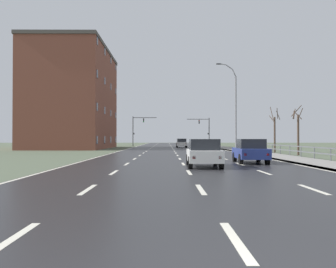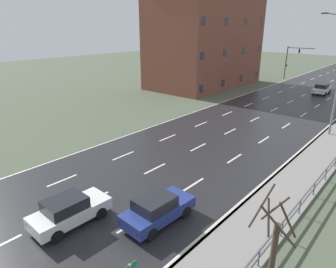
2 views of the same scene
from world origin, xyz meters
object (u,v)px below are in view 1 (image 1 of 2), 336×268
street_lamp_midground (235,108)px  traffic_signal_left (137,127)px  brick_building (74,99)px  car_distant (250,151)px  traffic_signal_right (205,128)px  car_near_left (204,153)px  car_mid_centre (182,143)px

street_lamp_midground → traffic_signal_left: bearing=116.4°
street_lamp_midground → brick_building: 27.12m
car_distant → street_lamp_midground: bearing=84.1°
traffic_signal_right → brick_building: brick_building is taller
car_near_left → car_distant: bearing=44.1°
car_mid_centre → brick_building: (-17.72, -5.63, 7.25)m
car_distant → car_near_left: same height
car_near_left → brick_building: 41.44m
traffic_signal_left → street_lamp_midground: bearing=-63.6°
car_near_left → car_mid_centre: (0.69, 42.70, 0.00)m
car_near_left → street_lamp_midground: bearing=76.0°
street_lamp_midground → traffic_signal_right: 29.13m
traffic_signal_right → traffic_signal_left: bearing=179.7°
traffic_signal_right → traffic_signal_left: size_ratio=0.95×
traffic_signal_right → brick_building: size_ratio=0.29×
brick_building → car_near_left: bearing=-65.3°
traffic_signal_left → brick_building: brick_building is taller
traffic_signal_left → car_distant: (11.41, -49.75, -3.24)m
traffic_signal_right → car_mid_centre: 11.82m
car_distant → car_near_left: 4.59m
traffic_signal_right → car_mid_centre: (-5.34, -10.09, -3.03)m
traffic_signal_right → traffic_signal_left: (-14.08, 0.08, 0.21)m
traffic_signal_right → car_mid_centre: size_ratio=1.42×
traffic_signal_right → car_mid_centre: bearing=-117.9°
car_distant → car_near_left: size_ratio=1.01×
traffic_signal_right → car_mid_centre: traffic_signal_right is taller
traffic_signal_right → car_near_left: 53.22m
brick_building → traffic_signal_right: bearing=34.3°
car_near_left → car_mid_centre: size_ratio=1.00×
street_lamp_midground → car_distant: (-3.06, -20.58, -4.56)m
traffic_signal_right → car_near_left: (-6.03, -52.79, -3.03)m
street_lamp_midground → traffic_signal_left: (-14.46, 29.17, -1.32)m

